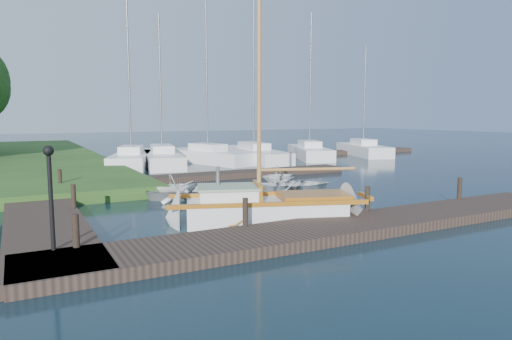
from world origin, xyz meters
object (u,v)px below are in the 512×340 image
mooring_post_0 (76,231)px  tender_b (173,183)px  marina_boat_0 (132,158)px  marina_boat_6 (363,149)px  lamp_post (50,183)px  mooring_post_3 (460,188)px  marina_boat_2 (208,155)px  tender_a (192,189)px  marina_boat_3 (254,153)px  mooring_post_5 (60,178)px  sailboat (270,211)px  marina_boat_4 (309,151)px  mooring_post_4 (74,196)px  mooring_post_1 (245,212)px  marina_boat_1 (162,157)px  dinghy (258,213)px  tender_c (296,183)px  mooring_post_2 (367,198)px  tender_d (279,173)px

mooring_post_0 → tender_b: bearing=56.9°
marina_boat_0 → marina_boat_6: (19.75, -0.31, -0.02)m
lamp_post → marina_boat_6: bearing=36.3°
marina_boat_6 → mooring_post_3: bearing=167.2°
lamp_post → marina_boat_2: size_ratio=0.22×
tender_a → marina_boat_3: (9.57, 12.68, 0.19)m
mooring_post_5 → sailboat: bearing=-57.6°
marina_boat_0 → tender_b: bearing=-164.8°
marina_boat_4 → mooring_post_4: bearing=148.2°
mooring_post_1 → marina_boat_2: (6.63, 19.28, -0.13)m
mooring_post_0 → tender_a: 8.34m
marina_boat_1 → marina_boat_3: marina_boat_3 is taller
mooring_post_0 → dinghy: bearing=12.0°
sailboat → marina_boat_6: 26.32m
marina_boat_0 → marina_boat_6: marina_boat_0 is taller
mooring_post_3 → marina_boat_6: size_ratio=0.09×
mooring_post_4 → mooring_post_5: 5.00m
mooring_post_0 → marina_boat_3: 24.21m
mooring_post_5 → lamp_post: lamp_post is taller
tender_c → marina_boat_0: bearing=32.1°
tender_c → marina_boat_0: (-4.37, 13.37, 0.23)m
mooring_post_3 → sailboat: sailboat is taller
tender_c → marina_boat_3: size_ratio=0.29×
mooring_post_1 → mooring_post_4: (-4.00, 5.00, 0.00)m
lamp_post → sailboat: bearing=11.0°
mooring_post_1 → tender_c: bearing=47.1°
tender_a → tender_b: 0.93m
marina_boat_0 → marina_boat_4: size_ratio=0.96×
mooring_post_1 → mooring_post_5: 10.77m
mooring_post_1 → lamp_post: size_ratio=0.33×
dinghy → tender_b: 6.05m
tender_c → mooring_post_2: bearing=-176.1°
mooring_post_5 → lamp_post: (-1.00, -10.00, 1.17)m
mooring_post_3 → marina_boat_3: 19.19m
marina_boat_0 → tender_c: bearing=-141.9°
lamp_post → marina_boat_2: bearing=58.9°
mooring_post_1 → marina_boat_1: size_ratio=0.08×
tender_c → marina_boat_4: marina_boat_4 is taller
dinghy → marina_boat_4: (14.23, 17.77, 0.22)m
tender_d → marina_boat_3: bearing=-18.7°
mooring_post_1 → tender_b: 7.17m
mooring_post_1 → lamp_post: (-5.00, 0.00, 1.17)m
mooring_post_2 → marina_boat_6: (16.45, 19.04, -0.14)m
mooring_post_0 → tender_c: (10.07, 5.98, -0.35)m
tender_c → tender_d: 2.48m
mooring_post_4 → tender_a: 4.99m
mooring_post_3 → mooring_post_0: bearing=180.0°
tender_c → tender_d: tender_d is taller
sailboat → tender_c: (4.03, 4.71, 0.00)m
mooring_post_2 → tender_b: size_ratio=0.37×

